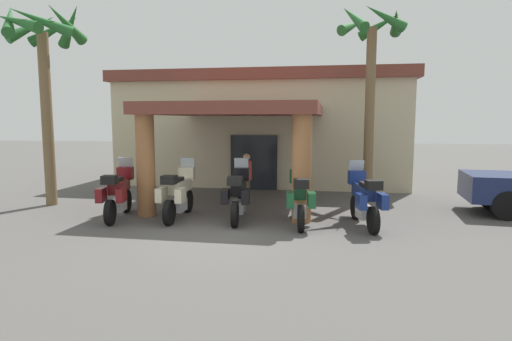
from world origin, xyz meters
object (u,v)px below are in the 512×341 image
(motorcycle_green, at_px, (299,198))
(palm_tree_roadside, at_px, (43,51))
(palm_tree_near_portico, at_px, (372,58))
(motorcycle_blue, at_px, (365,199))
(motorcycle_maroon, at_px, (118,193))
(pedestrian, at_px, (247,175))
(motorcycle_cream, at_px, (178,193))
(motorcycle_black, at_px, (238,195))
(motel_building, at_px, (265,127))

(motorcycle_green, height_order, palm_tree_roadside, palm_tree_roadside)
(palm_tree_roadside, bearing_deg, palm_tree_near_portico, 12.51)
(palm_tree_roadside, distance_m, palm_tree_near_portico, 10.28)
(motorcycle_blue, xyz_separation_m, palm_tree_near_portico, (0.53, 3.72, 3.99))
(motorcycle_maroon, bearing_deg, motorcycle_green, -99.45)
(motorcycle_green, bearing_deg, palm_tree_roadside, 73.94)
(motorcycle_maroon, xyz_separation_m, pedestrian, (3.18, 2.33, 0.24))
(motorcycle_cream, relative_size, palm_tree_near_portico, 0.34)
(motorcycle_black, height_order, motorcycle_blue, same)
(pedestrian, relative_size, palm_tree_roadside, 0.26)
(palm_tree_near_portico, bearing_deg, motorcycle_blue, -98.13)
(motel_building, relative_size, pedestrian, 7.56)
(motorcycle_maroon, distance_m, palm_tree_near_portico, 8.95)
(palm_tree_roadside, bearing_deg, motorcycle_maroon, -27.01)
(motorcycle_cream, relative_size, motorcycle_green, 1.00)
(motel_building, distance_m, motorcycle_maroon, 8.79)
(motorcycle_blue, distance_m, pedestrian, 4.11)
(pedestrian, bearing_deg, motorcycle_black, -75.03)
(motorcycle_cream, relative_size, pedestrian, 1.35)
(pedestrian, xyz_separation_m, palm_tree_near_portico, (3.91, 1.40, 3.75))
(motorcycle_maroon, bearing_deg, palm_tree_roadside, 53.65)
(motorcycle_blue, bearing_deg, motorcycle_cream, 78.19)
(motorcycle_maroon, distance_m, palm_tree_roadside, 5.23)
(motorcycle_maroon, distance_m, motorcycle_cream, 1.65)
(motorcycle_cream, xyz_separation_m, palm_tree_roadside, (-4.59, 1.30, 4.05))
(motorcycle_blue, relative_size, pedestrian, 1.35)
(motorcycle_maroon, height_order, motorcycle_cream, same)
(motorcycle_black, relative_size, pedestrian, 1.36)
(motorcycle_blue, xyz_separation_m, pedestrian, (-3.37, 2.33, 0.24))
(motel_building, bearing_deg, pedestrian, -86.91)
(motorcycle_cream, distance_m, pedestrian, 2.65)
(motorcycle_black, height_order, pedestrian, pedestrian)
(motorcycle_cream, distance_m, palm_tree_roadside, 6.26)
(motel_building, height_order, pedestrian, motel_building)
(motorcycle_cream, relative_size, palm_tree_roadside, 0.35)
(palm_tree_near_portico, bearing_deg, motorcycle_maroon, -152.25)
(motorcycle_green, height_order, palm_tree_near_portico, palm_tree_near_portico)
(motel_building, bearing_deg, motorcycle_maroon, -108.78)
(motorcycle_black, relative_size, palm_tree_roadside, 0.35)
(pedestrian, xyz_separation_m, palm_tree_roadside, (-6.13, -0.83, 3.81))
(motorcycle_black, height_order, motorcycle_green, same)
(motorcycle_black, xyz_separation_m, motorcycle_green, (1.64, -0.24, 0.00))
(motel_building, height_order, motorcycle_cream, motel_building)
(palm_tree_roadside, bearing_deg, motorcycle_black, -11.53)
(motel_building, bearing_deg, motorcycle_black, -86.43)
(motorcycle_green, xyz_separation_m, motorcycle_blue, (1.64, 0.01, 0.00))
(pedestrian, bearing_deg, motel_building, 103.18)
(motorcycle_maroon, relative_size, motorcycle_black, 1.00)
(motorcycle_cream, relative_size, motorcycle_black, 1.00)
(motorcycle_maroon, distance_m, motorcycle_green, 4.92)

